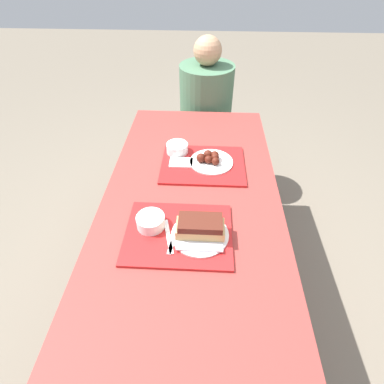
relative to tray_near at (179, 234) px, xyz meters
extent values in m
plane|color=#706656|center=(0.04, 0.19, -0.75)|extent=(12.00, 12.00, 0.00)
cube|color=maroon|center=(0.04, 0.19, -0.03)|extent=(0.79, 1.71, 0.04)
cylinder|color=maroon|center=(-0.30, 0.96, -0.40)|extent=(0.07, 0.07, 0.70)
cylinder|color=maroon|center=(0.37, 0.96, -0.40)|extent=(0.07, 0.07, 0.70)
cube|color=maroon|center=(0.04, 1.26, -0.32)|extent=(0.75, 0.28, 0.04)
cylinder|color=maroon|center=(-0.28, 1.26, -0.54)|extent=(0.06, 0.06, 0.41)
cylinder|color=maroon|center=(0.35, 1.26, -0.54)|extent=(0.06, 0.06, 0.41)
cube|color=red|center=(0.00, 0.00, 0.00)|extent=(0.41, 0.33, 0.01)
cube|color=red|center=(0.08, 0.46, 0.00)|extent=(0.41, 0.33, 0.01)
cylinder|color=white|center=(-0.11, 0.03, 0.03)|extent=(0.11, 0.11, 0.05)
cylinder|color=beige|center=(-0.11, 0.03, 0.05)|extent=(0.10, 0.10, 0.01)
cylinder|color=white|center=(0.08, -0.01, 0.01)|extent=(0.22, 0.22, 0.01)
cube|color=silver|center=(0.08, -0.01, 0.02)|extent=(0.17, 0.17, 0.01)
cube|color=tan|center=(0.08, -0.01, 0.04)|extent=(0.18, 0.09, 0.04)
cube|color=#4C1E14|center=(0.08, -0.01, 0.08)|extent=(0.16, 0.09, 0.03)
cube|color=white|center=(-0.04, -0.02, 0.01)|extent=(0.06, 0.17, 0.00)
cube|color=white|center=(-0.01, -0.02, 0.01)|extent=(0.04, 0.17, 0.00)
cylinder|color=white|center=(-0.05, 0.55, 0.03)|extent=(0.11, 0.11, 0.05)
cylinder|color=beige|center=(-0.05, 0.55, 0.05)|extent=(0.10, 0.10, 0.01)
cylinder|color=white|center=(0.13, 0.47, 0.01)|extent=(0.22, 0.22, 0.01)
sphere|color=#4C190F|center=(0.14, 0.47, 0.03)|extent=(0.04, 0.04, 0.04)
sphere|color=#4C190F|center=(0.14, 0.49, 0.04)|extent=(0.04, 0.04, 0.04)
sphere|color=#4C190F|center=(0.11, 0.49, 0.04)|extent=(0.05, 0.05, 0.05)
sphere|color=#4C190F|center=(0.07, 0.46, 0.04)|extent=(0.05, 0.05, 0.05)
sphere|color=#4C190F|center=(0.11, 0.45, 0.03)|extent=(0.04, 0.04, 0.04)
sphere|color=#4C190F|center=(0.14, 0.44, 0.03)|extent=(0.04, 0.04, 0.04)
cube|color=white|center=(-0.03, 0.45, 0.01)|extent=(0.12, 0.08, 0.01)
cylinder|color=#477051|center=(0.09, 1.26, -0.04)|extent=(0.37, 0.37, 0.52)
sphere|color=tan|center=(0.09, 1.26, 0.30)|extent=(0.18, 0.18, 0.18)
camera|label=1|loc=(0.09, -0.76, 0.90)|focal=28.00mm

